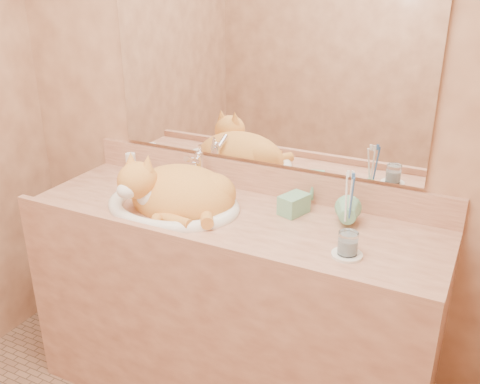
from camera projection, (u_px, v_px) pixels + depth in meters
The scene contains 12 objects.
wall_back at pixel (261, 96), 2.08m from camera, with size 2.40×0.02×2.50m, color #955F44.
vanity_counter at pixel (230, 310), 2.18m from camera, with size 1.60×0.55×0.85m, color #9A5C45, non-canonical shape.
mirror at pixel (261, 60), 2.02m from camera, with size 1.30×0.02×0.80m, color white.
sink_basin at pixel (172, 187), 2.06m from camera, with size 0.53×0.44×0.17m, color white, non-canonical shape.
faucet at pixel (199, 169), 2.22m from camera, with size 0.05×0.13×0.18m, color white, non-canonical shape.
cat at pixel (176, 190), 2.05m from camera, with size 0.43×0.35×0.23m, color orange, non-canonical shape.
soap_dispenser at pixel (284, 197), 1.96m from camera, with size 0.08×0.08×0.17m, color #71B68D.
toothbrush_cup at pixel (347, 219), 1.89m from camera, with size 0.10×0.10×0.09m, color #71B68D.
toothbrushes at pixel (349, 196), 1.85m from camera, with size 0.04×0.04×0.23m, color white, non-canonical shape.
saucer at pixel (347, 255), 1.73m from camera, with size 0.10×0.10×0.01m, color white.
water_glass at pixel (348, 243), 1.71m from camera, with size 0.06×0.06×0.08m, color silver.
lotion_bottle at pixel (131, 165), 2.37m from camera, with size 0.04×0.04×0.11m, color white.
Camera 1 is at (0.85, -0.88, 1.72)m, focal length 40.00 mm.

